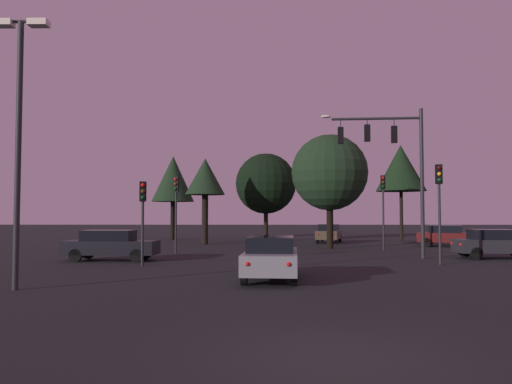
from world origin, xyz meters
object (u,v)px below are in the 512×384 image
at_px(traffic_light_far_side, 176,199).
at_px(car_parked_lot, 447,236).
at_px(car_crossing_right, 111,245).
at_px(car_nearside_lane, 271,257).
at_px(car_crossing_left, 496,243).
at_px(tree_lot_edge, 401,168).
at_px(traffic_light_corner_left, 383,198).
at_px(tree_behind_sign, 330,173).
at_px(tree_center_horizon, 173,179).
at_px(tree_right_cluster, 266,184).
at_px(car_far_lane, 329,233).
at_px(tree_left_far, 205,178).
at_px(parking_lot_lamp_post, 19,118).
at_px(traffic_light_median, 439,194).
at_px(traffic_light_corner_right, 143,206).
at_px(traffic_signal_mast_arm, 392,154).

bearing_deg(traffic_light_far_side, car_parked_lot, 21.45).
bearing_deg(car_crossing_right, car_nearside_lane, -42.10).
xyz_separation_m(car_crossing_left, tree_lot_edge, (-0.01, 17.49, 5.60)).
relative_size(traffic_light_corner_left, tree_behind_sign, 0.62).
bearing_deg(traffic_light_corner_left, tree_center_horizon, 140.03).
distance_m(traffic_light_far_side, tree_right_cluster, 16.01).
height_order(car_crossing_right, car_far_lane, same).
bearing_deg(tree_left_far, tree_right_cluster, 46.70).
height_order(car_far_lane, tree_left_far, tree_left_far).
bearing_deg(parking_lot_lamp_post, traffic_light_median, 26.56).
bearing_deg(car_parked_lot, traffic_light_corner_right, -143.58).
xyz_separation_m(traffic_light_median, tree_behind_sign, (-3.58, 10.70, 1.90)).
xyz_separation_m(traffic_light_corner_left, car_crossing_right, (-15.37, -7.38, -2.61)).
height_order(car_parked_lot, tree_right_cluster, tree_right_cluster).
bearing_deg(traffic_light_median, car_far_lane, 98.47).
distance_m(car_far_lane, tree_behind_sign, 8.55).
distance_m(car_far_lane, tree_right_cluster, 7.29).
bearing_deg(car_parked_lot, tree_lot_edge, 98.52).
relative_size(car_nearside_lane, tree_left_far, 0.68).
bearing_deg(car_parked_lot, traffic_light_corner_left, -144.62).
height_order(tree_behind_sign, tree_left_far, tree_behind_sign).
distance_m(parking_lot_lamp_post, tree_behind_sign, 22.09).
distance_m(parking_lot_lamp_post, tree_left_far, 23.79).
xyz_separation_m(car_crossing_left, tree_behind_sign, (-7.65, 7.42, 4.35)).
relative_size(car_crossing_left, car_crossing_right, 0.91).
distance_m(traffic_light_corner_left, tree_right_cluster, 13.99).
distance_m(traffic_light_far_side, tree_lot_edge, 22.99).
relative_size(car_far_lane, car_parked_lot, 0.95).
xyz_separation_m(traffic_light_far_side, car_crossing_left, (17.26, -2.62, -2.40)).
distance_m(car_crossing_left, tree_center_horizon, 28.64).
relative_size(traffic_light_far_side, car_crossing_left, 1.06).
height_order(car_crossing_right, tree_center_horizon, tree_center_horizon).
distance_m(car_crossing_right, car_parked_lot, 23.78).
height_order(traffic_light_corner_right, car_crossing_left, traffic_light_corner_right).
relative_size(traffic_light_corner_right, car_crossing_right, 0.81).
bearing_deg(car_far_lane, tree_behind_sign, -97.05).
relative_size(traffic_light_corner_left, car_crossing_left, 1.14).
xyz_separation_m(tree_behind_sign, tree_center_horizon, (-12.86, 11.99, 0.44)).
height_order(traffic_light_corner_right, car_far_lane, traffic_light_corner_right).
relative_size(traffic_light_corner_left, car_crossing_right, 1.04).
relative_size(car_nearside_lane, tree_right_cluster, 0.59).
height_order(car_crossing_left, tree_center_horizon, tree_center_horizon).
height_order(traffic_signal_mast_arm, tree_center_horizon, traffic_signal_mast_arm).
bearing_deg(tree_behind_sign, car_far_lane, 82.95).
bearing_deg(traffic_light_median, car_nearside_lane, -145.83).
xyz_separation_m(traffic_signal_mast_arm, tree_lot_edge, (5.32, 17.44, 0.89)).
bearing_deg(car_crossing_left, traffic_light_median, -141.09).
height_order(car_parked_lot, tree_behind_sign, tree_behind_sign).
bearing_deg(parking_lot_lamp_post, traffic_signal_mast_arm, 37.79).
xyz_separation_m(car_crossing_right, parking_lot_lamp_post, (0.08, -9.63, 4.46)).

